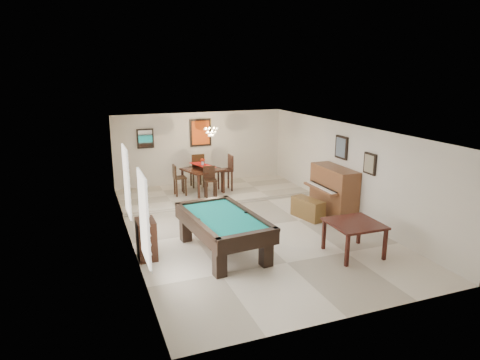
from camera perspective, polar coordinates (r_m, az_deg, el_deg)
ground_plane at (r=11.35m, az=1.08°, el=-6.40°), size 6.00×9.00×0.02m
wall_back at (r=15.11m, az=-5.28°, el=4.09°), size 6.00×0.04×2.60m
wall_front at (r=7.19m, az=14.78°, el=-8.58°), size 6.00×0.04×2.60m
wall_left at (r=10.25m, az=-14.65°, el=-1.52°), size 0.04×9.00×2.60m
wall_right at (r=12.35m, az=14.15°, el=1.27°), size 0.04×9.00×2.60m
ceiling at (r=10.68m, az=1.15°, el=6.76°), size 6.00×9.00×0.04m
dining_step at (r=14.23m, az=-3.80°, el=-1.69°), size 6.00×2.50×0.12m
window_left_front at (r=8.13m, az=-12.69°, el=-4.92°), size 0.06×1.00×1.70m
window_left_rear at (r=10.80m, az=-14.90°, el=-0.15°), size 0.06×1.00×1.70m
pool_table at (r=9.75m, az=-2.27°, el=-7.27°), size 1.64×2.70×0.86m
square_table at (r=10.00m, az=14.90°, el=-7.54°), size 1.12×1.12×0.76m
upright_piano at (r=12.36m, az=11.75°, el=-1.51°), size 0.93×1.65×1.38m
piano_bench at (r=12.09m, az=9.02°, el=-3.79°), size 0.61×1.07×0.56m
apothecary_chest at (r=9.68m, az=-12.38°, el=-7.72°), size 0.39×0.59×0.89m
dining_table at (r=13.97m, az=-4.98°, el=0.16°), size 1.39×1.39×0.91m
flower_vase at (r=13.84m, az=-5.03°, el=2.45°), size 0.14×0.14×0.23m
dining_chair_south at (r=13.31m, az=-3.98°, el=-0.36°), size 0.40×0.40×1.00m
dining_chair_north at (r=14.63m, az=-5.77°, el=1.33°), size 0.44×0.44×1.17m
dining_chair_west at (r=13.73m, az=-8.01°, el=0.01°), size 0.37×0.37×1.00m
dining_chair_east at (r=14.13m, az=-2.01°, el=0.96°), size 0.44×0.44×1.19m
chandelier at (r=13.73m, az=-3.89°, el=6.84°), size 0.44×0.44×0.60m
back_painting at (r=14.97m, az=-5.29°, el=6.32°), size 0.75×0.06×0.95m
back_mirror at (r=14.60m, az=-12.51°, el=5.42°), size 0.55×0.06×0.65m
right_picture_upper at (r=12.45m, az=13.38°, el=4.25°), size 0.06×0.55×0.65m
right_picture_lower at (r=11.46m, az=16.94°, el=2.09°), size 0.06×0.45×0.55m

